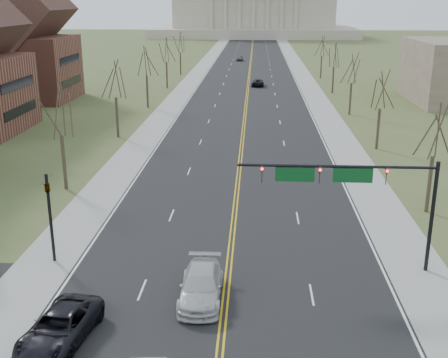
# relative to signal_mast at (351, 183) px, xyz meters

# --- Properties ---
(road) EXTENTS (20.00, 380.00, 0.01)m
(road) POSITION_rel_signal_mast_xyz_m (-7.45, 96.50, -5.76)
(road) COLOR black
(road) RESTS_ON ground
(cross_road) EXTENTS (120.00, 14.00, 0.01)m
(cross_road) POSITION_rel_signal_mast_xyz_m (-7.45, -7.50, -5.76)
(cross_road) COLOR black
(cross_road) RESTS_ON ground
(sidewalk_left) EXTENTS (4.00, 380.00, 0.03)m
(sidewalk_left) POSITION_rel_signal_mast_xyz_m (-19.45, 96.50, -5.75)
(sidewalk_left) COLOR gray
(sidewalk_left) RESTS_ON ground
(sidewalk_right) EXTENTS (4.00, 380.00, 0.03)m
(sidewalk_right) POSITION_rel_signal_mast_xyz_m (4.55, 96.50, -5.75)
(sidewalk_right) COLOR gray
(sidewalk_right) RESTS_ON ground
(center_line) EXTENTS (0.42, 380.00, 0.01)m
(center_line) POSITION_rel_signal_mast_xyz_m (-7.45, 96.50, -5.75)
(center_line) COLOR gold
(center_line) RESTS_ON road
(edge_line_left) EXTENTS (0.15, 380.00, 0.01)m
(edge_line_left) POSITION_rel_signal_mast_xyz_m (-17.25, 96.50, -5.75)
(edge_line_left) COLOR silver
(edge_line_left) RESTS_ON road
(edge_line_right) EXTENTS (0.15, 380.00, 0.01)m
(edge_line_right) POSITION_rel_signal_mast_xyz_m (2.35, 96.50, -5.75)
(edge_line_right) COLOR silver
(edge_line_right) RESTS_ON road
(capitol) EXTENTS (90.00, 60.00, 50.00)m
(capitol) POSITION_rel_signal_mast_xyz_m (-7.45, 236.41, 8.44)
(capitol) COLOR #BFB39F
(capitol) RESTS_ON ground
(signal_mast) EXTENTS (12.12, 0.44, 7.20)m
(signal_mast) POSITION_rel_signal_mast_xyz_m (0.00, 0.00, 0.00)
(signal_mast) COLOR black
(signal_mast) RESTS_ON ground
(signal_left) EXTENTS (0.32, 0.36, 6.00)m
(signal_left) POSITION_rel_signal_mast_xyz_m (-18.95, 0.00, -2.05)
(signal_left) COLOR black
(signal_left) RESTS_ON ground
(tree_r_0) EXTENTS (3.74, 3.74, 8.50)m
(tree_r_0) POSITION_rel_signal_mast_xyz_m (8.05, 10.50, 0.79)
(tree_r_0) COLOR #3C3123
(tree_r_0) RESTS_ON ground
(tree_l_0) EXTENTS (3.96, 3.96, 9.00)m
(tree_l_0) POSITION_rel_signal_mast_xyz_m (-22.95, 14.50, 1.18)
(tree_l_0) COLOR #3C3123
(tree_l_0) RESTS_ON ground
(tree_r_1) EXTENTS (3.74, 3.74, 8.50)m
(tree_r_1) POSITION_rel_signal_mast_xyz_m (8.05, 30.50, 0.79)
(tree_r_1) COLOR #3C3123
(tree_r_1) RESTS_ON ground
(tree_l_1) EXTENTS (3.96, 3.96, 9.00)m
(tree_l_1) POSITION_rel_signal_mast_xyz_m (-22.95, 34.50, 1.18)
(tree_l_1) COLOR #3C3123
(tree_l_1) RESTS_ON ground
(tree_r_2) EXTENTS (3.74, 3.74, 8.50)m
(tree_r_2) POSITION_rel_signal_mast_xyz_m (8.05, 50.50, 0.79)
(tree_r_2) COLOR #3C3123
(tree_r_2) RESTS_ON ground
(tree_l_2) EXTENTS (3.96, 3.96, 9.00)m
(tree_l_2) POSITION_rel_signal_mast_xyz_m (-22.95, 54.50, 1.18)
(tree_l_2) COLOR #3C3123
(tree_l_2) RESTS_ON ground
(tree_r_3) EXTENTS (3.74, 3.74, 8.50)m
(tree_r_3) POSITION_rel_signal_mast_xyz_m (8.05, 70.50, 0.79)
(tree_r_3) COLOR #3C3123
(tree_r_3) RESTS_ON ground
(tree_l_3) EXTENTS (3.96, 3.96, 9.00)m
(tree_l_3) POSITION_rel_signal_mast_xyz_m (-22.95, 74.50, 1.18)
(tree_l_3) COLOR #3C3123
(tree_l_3) RESTS_ON ground
(tree_r_4) EXTENTS (3.74, 3.74, 8.50)m
(tree_r_4) POSITION_rel_signal_mast_xyz_m (8.05, 90.50, 0.79)
(tree_r_4) COLOR #3C3123
(tree_r_4) RESTS_ON ground
(tree_l_4) EXTENTS (3.96, 3.96, 9.00)m
(tree_l_4) POSITION_rel_signal_mast_xyz_m (-22.95, 94.50, 1.18)
(tree_l_4) COLOR #3C3123
(tree_l_4) RESTS_ON ground
(bldg_left_far) EXTENTS (17.10, 14.28, 23.25)m
(bldg_left_far) POSITION_rel_signal_mast_xyz_m (-45.44, 60.50, 3.78)
(bldg_left_far) COLOR brown
(bldg_left_far) RESTS_ON ground
(car_sb_outer_lead) EXTENTS (3.46, 6.13, 1.62)m
(car_sb_outer_lead) POSITION_rel_signal_mast_xyz_m (-15.49, -8.91, -4.94)
(car_sb_outer_lead) COLOR black
(car_sb_outer_lead) RESTS_ON road
(car_sb_inner_second) EXTENTS (2.40, 5.79, 1.67)m
(car_sb_inner_second) POSITION_rel_signal_mast_xyz_m (-8.83, -4.33, -4.91)
(car_sb_inner_second) COLOR #BABABA
(car_sb_inner_second) RESTS_ON road
(car_far_nb) EXTENTS (2.42, 5.14, 1.42)m
(car_far_nb) POSITION_rel_signal_mast_xyz_m (-5.56, 78.43, -5.04)
(car_far_nb) COLOR black
(car_far_nb) RESTS_ON road
(car_far_sb) EXTENTS (1.92, 4.19, 1.39)m
(car_far_sb) POSITION_rel_signal_mast_xyz_m (-10.56, 125.18, -5.05)
(car_far_sb) COLOR #56585E
(car_far_sb) RESTS_ON road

